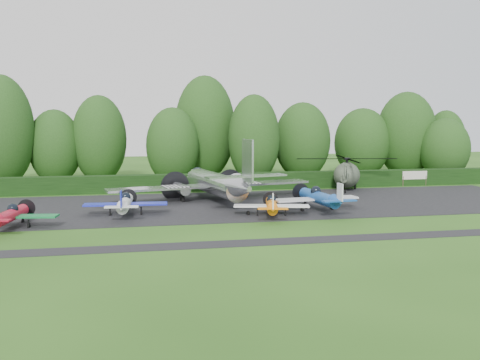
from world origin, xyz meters
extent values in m
plane|color=#234814|center=(0.00, 0.00, 0.00)|extent=(160.00, 160.00, 0.00)
cube|color=black|center=(0.00, 10.00, 0.00)|extent=(70.00, 18.00, 0.01)
cube|color=black|center=(0.00, -6.00, 0.00)|extent=(70.00, 2.00, 0.00)
cube|color=black|center=(0.00, 21.00, 0.00)|extent=(90.00, 1.60, 2.00)
cylinder|color=silver|center=(1.24, 12.30, 1.86)|extent=(2.25, 11.75, 2.25)
cone|color=silver|center=(1.24, 18.88, 1.86)|extent=(2.25, 1.47, 2.25)
cone|color=silver|center=(1.24, 5.24, 2.35)|extent=(2.25, 2.94, 2.25)
sphere|color=black|center=(1.24, 17.94, 2.35)|extent=(1.47, 1.47, 1.47)
cube|color=silver|center=(1.24, 13.28, 1.57)|extent=(21.55, 2.35, 0.22)
cube|color=white|center=(-2.68, 13.28, 1.68)|extent=(2.55, 2.45, 0.05)
cube|color=white|center=(5.16, 13.28, 1.68)|extent=(2.55, 2.45, 0.05)
cylinder|color=silver|center=(-1.89, 13.86, 1.32)|extent=(1.08, 3.13, 1.08)
cylinder|color=silver|center=(4.38, 13.86, 1.32)|extent=(1.08, 3.13, 1.08)
cylinder|color=black|center=(-1.89, 16.07, 1.32)|extent=(3.13, 0.03, 3.13)
cylinder|color=black|center=(4.38, 16.07, 1.32)|extent=(3.13, 0.03, 3.13)
cube|color=silver|center=(1.24, 4.46, 3.43)|extent=(7.35, 1.37, 0.14)
cube|color=silver|center=(1.24, 4.17, 4.80)|extent=(0.18, 2.15, 3.72)
cylinder|color=black|center=(-1.89, 13.47, 0.24)|extent=(0.24, 0.88, 0.88)
cylinder|color=black|center=(4.38, 13.47, 0.24)|extent=(0.24, 0.88, 0.88)
cylinder|color=black|center=(1.24, 4.07, 0.18)|extent=(0.18, 0.43, 0.43)
cylinder|color=#AE1027|center=(-16.19, 2.00, 1.08)|extent=(0.94, 5.38, 0.94)
sphere|color=black|center=(-16.19, 2.59, 1.51)|extent=(0.82, 0.82, 0.82)
cube|color=#117237|center=(-16.19, 2.49, 0.93)|extent=(6.84, 1.27, 0.14)
cube|color=#AE1027|center=(-16.19, -1.23, 1.32)|extent=(2.54, 0.68, 0.10)
cylinder|color=black|center=(-16.19, 5.47, 1.08)|extent=(1.47, 0.02, 1.47)
cylinder|color=black|center=(-14.92, 2.29, 0.18)|extent=(0.14, 0.43, 0.43)
cylinder|color=black|center=(-16.19, 4.54, 0.16)|extent=(0.12, 0.39, 0.39)
cylinder|color=silver|center=(-7.62, 5.94, 1.14)|extent=(0.99, 5.68, 0.99)
sphere|color=black|center=(-7.62, 6.56, 1.60)|extent=(0.87, 0.87, 0.87)
cube|color=#1D25AF|center=(-7.62, 6.46, 0.98)|extent=(7.22, 1.34, 0.14)
cube|color=silver|center=(-7.62, 2.54, 1.39)|extent=(2.68, 0.72, 0.10)
cube|color=#1D25AF|center=(-7.62, 2.43, 2.06)|extent=(0.10, 0.83, 1.34)
cylinder|color=black|center=(-7.62, 9.61, 1.14)|extent=(1.55, 0.02, 1.55)
cylinder|color=black|center=(-8.97, 6.25, 0.19)|extent=(0.14, 0.45, 0.45)
cylinder|color=black|center=(-6.28, 6.25, 0.19)|extent=(0.14, 0.45, 0.45)
cylinder|color=black|center=(-7.62, 8.63, 0.17)|extent=(0.12, 0.41, 0.41)
cylinder|color=orange|center=(4.77, 3.14, 1.03)|extent=(0.90, 5.14, 0.90)
sphere|color=black|center=(4.77, 3.70, 1.45)|extent=(0.78, 0.78, 0.78)
cube|color=white|center=(4.77, 3.61, 0.89)|extent=(6.54, 1.21, 0.13)
cube|color=orange|center=(4.77, 0.06, 1.26)|extent=(2.43, 0.65, 0.09)
cube|color=white|center=(4.77, -0.04, 1.87)|extent=(0.09, 0.75, 1.21)
cylinder|color=black|center=(4.77, 6.46, 1.03)|extent=(1.40, 0.02, 1.40)
cylinder|color=black|center=(3.55, 3.42, 0.17)|extent=(0.13, 0.41, 0.41)
cylinder|color=black|center=(5.98, 3.42, 0.17)|extent=(0.13, 0.41, 0.41)
cylinder|color=black|center=(4.77, 5.57, 0.15)|extent=(0.11, 0.37, 0.37)
cylinder|color=#17478F|center=(9.70, 4.94, 1.26)|extent=(1.10, 6.32, 1.10)
sphere|color=black|center=(9.70, 5.63, 1.78)|extent=(0.97, 0.97, 0.97)
cube|color=silver|center=(9.70, 5.51, 1.09)|extent=(8.05, 1.49, 0.16)
cube|color=#17478F|center=(9.70, 1.14, 1.55)|extent=(2.99, 0.80, 0.11)
cube|color=silver|center=(9.70, 1.03, 2.30)|extent=(0.11, 0.92, 1.49)
cylinder|color=black|center=(9.70, 9.02, 1.26)|extent=(1.72, 0.02, 1.72)
cylinder|color=black|center=(8.21, 5.28, 0.21)|extent=(0.16, 0.51, 0.51)
cylinder|color=black|center=(11.20, 5.28, 0.21)|extent=(0.16, 0.51, 0.51)
cylinder|color=black|center=(9.70, 7.93, 0.18)|extent=(0.14, 0.46, 0.46)
ellipsoid|color=#353D2F|center=(17.85, 18.22, 1.78)|extent=(3.09, 5.67, 2.96)
cylinder|color=#353D2F|center=(17.85, 13.76, 2.08)|extent=(0.69, 5.95, 0.69)
cube|color=#353D2F|center=(17.85, 10.69, 2.97)|extent=(0.12, 0.89, 1.59)
cylinder|color=black|center=(17.85, 18.22, 3.27)|extent=(0.30, 0.30, 0.79)
cylinder|color=black|center=(17.85, 18.22, 3.72)|extent=(0.69, 0.69, 0.25)
cylinder|color=black|center=(17.85, 18.22, 3.72)|extent=(11.89, 11.89, 0.06)
cube|color=#353D2F|center=(17.85, 17.43, 2.92)|extent=(0.89, 1.98, 0.69)
ellipsoid|color=black|center=(17.85, 19.81, 1.88)|extent=(1.88, 1.88, 1.69)
cylinder|color=black|center=(16.86, 19.02, 0.30)|extent=(0.18, 0.56, 0.56)
cylinder|color=black|center=(18.84, 19.02, 0.30)|extent=(0.18, 0.56, 0.56)
cylinder|color=black|center=(17.85, 15.05, 0.25)|extent=(0.16, 0.48, 0.48)
cylinder|color=#3F3326|center=(26.18, 20.22, 0.63)|extent=(0.13, 0.13, 1.26)
cylinder|color=#3F3326|center=(29.32, 20.22, 0.63)|extent=(0.13, 0.13, 1.26)
cube|color=beige|center=(27.75, 20.22, 1.36)|extent=(3.35, 0.08, 1.05)
cylinder|color=black|center=(-11.23, 31.40, 1.88)|extent=(0.70, 0.70, 3.76)
ellipsoid|color=#1B3812|center=(-11.23, 31.40, 5.74)|extent=(7.03, 7.03, 11.49)
cylinder|color=black|center=(16.08, 29.87, 1.74)|extent=(0.70, 0.70, 3.49)
ellipsoid|color=#1B3812|center=(16.08, 29.87, 5.33)|extent=(7.70, 7.70, 10.66)
cylinder|color=black|center=(10.86, 34.40, 1.63)|extent=(0.70, 0.70, 3.26)
ellipsoid|color=#1B3812|center=(10.86, 34.40, 4.99)|extent=(6.19, 6.19, 9.97)
cylinder|color=black|center=(-1.91, 28.09, 1.62)|extent=(0.70, 0.70, 3.23)
ellipsoid|color=#1B3812|center=(-1.91, 28.09, 4.94)|extent=(6.77, 6.77, 9.87)
cylinder|color=black|center=(-22.71, 29.33, 2.26)|extent=(0.70, 0.70, 4.53)
ellipsoid|color=#1B3812|center=(-22.71, 29.33, 6.91)|extent=(7.76, 7.76, 13.83)
cylinder|color=black|center=(25.49, 31.18, 1.62)|extent=(0.70, 0.70, 3.24)
ellipsoid|color=#1B3812|center=(25.49, 31.18, 4.96)|extent=(8.00, 8.00, 9.91)
cylinder|color=black|center=(31.96, 30.55, 2.01)|extent=(0.70, 0.70, 4.02)
ellipsoid|color=#1B3812|center=(31.96, 30.55, 6.14)|extent=(8.51, 8.51, 12.27)
cylinder|color=black|center=(37.81, 29.85, 1.58)|extent=(0.70, 0.70, 3.15)
ellipsoid|color=#1B3812|center=(37.81, 29.85, 4.82)|extent=(5.86, 5.86, 9.63)
cylinder|color=black|center=(2.83, 32.27, 2.34)|extent=(0.70, 0.70, 4.67)
ellipsoid|color=#1B3812|center=(2.83, 32.27, 7.14)|extent=(8.29, 8.29, 14.27)
cylinder|color=black|center=(-16.78, 31.28, 1.57)|extent=(0.70, 0.70, 3.15)
ellipsoid|color=#1B3812|center=(-16.78, 31.28, 4.81)|extent=(6.64, 6.64, 9.62)
cylinder|color=black|center=(8.53, 26.91, 1.89)|extent=(0.70, 0.70, 3.78)
ellipsoid|color=#1B3812|center=(8.53, 26.91, 5.78)|extent=(6.70, 6.70, 11.56)
cylinder|color=black|center=(35.43, 26.10, 1.39)|extent=(0.70, 0.70, 2.77)
ellipsoid|color=#1B3812|center=(35.43, 26.10, 4.23)|extent=(6.84, 6.84, 8.47)
camera|label=1|loc=(-6.72, -40.92, 8.50)|focal=40.00mm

